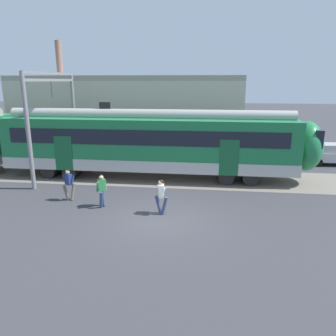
% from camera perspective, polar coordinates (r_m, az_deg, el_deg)
% --- Properties ---
extents(ground_plane, '(160.00, 160.00, 0.00)m').
position_cam_1_polar(ground_plane, '(14.87, -1.60, -8.89)').
color(ground_plane, '#38383D').
extents(commuter_train, '(38.05, 3.07, 4.73)m').
position_cam_1_polar(commuter_train, '(23.72, -24.20, 4.53)').
color(commuter_train, '#B7B7B2').
rests_on(commuter_train, ground).
extents(pedestrian_navy, '(0.66, 0.53, 1.67)m').
position_cam_1_polar(pedestrian_navy, '(17.54, -16.91, -2.44)').
color(pedestrian_navy, '#6B6051').
rests_on(pedestrian_navy, ground).
extents(pedestrian_green, '(0.51, 0.71, 1.67)m').
position_cam_1_polar(pedestrian_green, '(16.24, -11.52, -3.37)').
color(pedestrian_green, navy).
rests_on(pedestrian_green, ground).
extents(pedestrian_white, '(0.67, 0.54, 1.67)m').
position_cam_1_polar(pedestrian_white, '(15.09, -1.18, -4.60)').
color(pedestrian_white, navy).
rests_on(pedestrian_white, ground).
extents(parked_car_silver, '(4.03, 1.82, 1.54)m').
position_cam_1_polar(parked_car_silver, '(26.98, 26.74, 2.17)').
color(parked_car_silver, '#B7BABF').
rests_on(parked_car_silver, ground).
extents(catenary_gantry, '(0.24, 6.64, 6.53)m').
position_cam_1_polar(catenary_gantry, '(22.33, -19.36, 9.77)').
color(catenary_gantry, gray).
rests_on(catenary_gantry, ground).
extents(background_building, '(18.78, 5.00, 9.20)m').
position_cam_1_polar(background_building, '(28.12, -7.10, 9.13)').
color(background_building, beige).
rests_on(background_building, ground).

